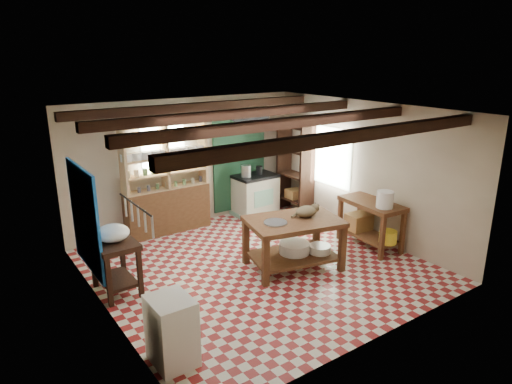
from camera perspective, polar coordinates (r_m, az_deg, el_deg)
floor at (r=7.76m, az=0.19°, el=-9.33°), size 5.00×5.00×0.02m
ceiling at (r=7.01m, az=0.21°, el=10.16°), size 5.00×5.00×0.02m
wall_back at (r=9.36m, az=-8.66°, el=3.63°), size 5.00×0.04×2.60m
wall_front at (r=5.55m, az=15.33°, el=-6.28°), size 5.00×0.04×2.60m
wall_left at (r=6.26m, az=-18.91°, el=-3.90°), size 0.04×5.00×2.60m
wall_right at (r=8.90m, az=13.49°, el=2.66°), size 0.04×5.00×2.60m
ceiling_beams at (r=7.02m, az=0.21°, el=9.19°), size 5.00×3.80×0.15m
blue_wall_patch at (r=7.16m, az=-20.60°, el=-3.17°), size 0.04×1.40×1.60m
green_wall_patch at (r=9.95m, az=-2.10°, el=4.31°), size 1.30×0.04×2.30m
window_back at (r=9.06m, az=-11.55°, el=5.62°), size 0.90×0.02×0.80m
window_right at (r=9.54m, az=8.99°, el=4.48°), size 0.02×1.30×1.20m
utensil_rail at (r=5.03m, az=-14.83°, el=-2.79°), size 0.06×0.90×0.28m
pot_rack at (r=9.44m, az=-0.76°, el=9.37°), size 0.86×0.12×0.36m
shelving_unit at (r=9.02m, az=-11.18°, el=1.68°), size 1.70×0.34×2.20m
tall_rack at (r=10.08m, az=4.92°, el=2.96°), size 0.40×0.86×2.00m
work_table at (r=7.60m, az=4.67°, el=-6.41°), size 1.68×1.31×0.85m
stove at (r=10.01m, az=-0.07°, el=-0.34°), size 0.94×0.64×0.90m
prep_table at (r=7.13m, az=-17.10°, el=-8.88°), size 0.57×0.82×0.82m
white_cabinet at (r=5.50m, az=-10.50°, el=-16.70°), size 0.46×0.55×0.82m
right_counter at (r=8.62m, az=14.09°, el=-3.90°), size 0.70×1.26×0.87m
cat at (r=7.56m, az=6.30°, el=-2.42°), size 0.40×0.31×0.17m
steel_tray at (r=7.25m, az=2.45°, el=-3.83°), size 0.45×0.45×0.02m
basin_large at (r=7.70m, az=4.82°, el=-6.97°), size 0.61×0.61×0.18m
basin_small at (r=7.77m, az=7.98°, el=-7.06°), size 0.44×0.44×0.13m
kettle_left at (r=9.71m, az=-1.26°, el=2.63°), size 0.22×0.22×0.25m
kettle_right at (r=9.92m, az=0.40°, el=2.74°), size 0.15×0.15×0.18m
enamel_bowl at (r=6.92m, az=-17.48°, el=-4.91°), size 0.49×0.49×0.24m
white_bucket at (r=8.17m, az=15.82°, el=-0.90°), size 0.32×0.32×0.29m
wicker_basket at (r=8.84m, az=12.72°, el=-3.62°), size 0.47×0.39×0.31m
yellow_tub at (r=8.36m, az=16.18°, el=-5.41°), size 0.33×0.33×0.22m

